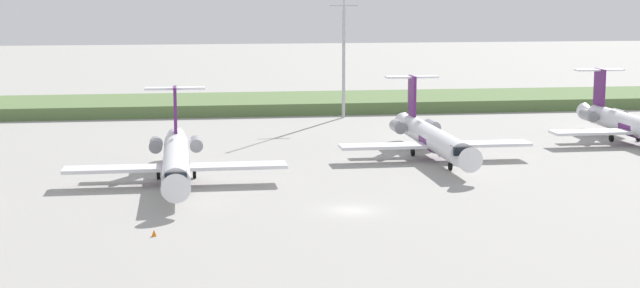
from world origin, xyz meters
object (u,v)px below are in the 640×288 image
at_px(regional_jet_second, 176,158).
at_px(regional_jet_third, 432,137).
at_px(safety_cone_front_marker, 154,233).
at_px(antenna_mast, 344,47).
at_px(regional_jet_fourth, 632,124).

relative_size(regional_jet_second, regional_jet_third, 1.00).
bearing_deg(safety_cone_front_marker, regional_jet_second, 85.47).
bearing_deg(safety_cone_front_marker, regional_jet_third, 46.05).
bearing_deg(safety_cone_front_marker, antenna_mast, 68.81).
distance_m(regional_jet_second, antenna_mast, 56.25).
relative_size(regional_jet_third, antenna_mast, 1.16).
xyz_separation_m(regional_jet_second, antenna_mast, (26.07, 49.11, 8.53)).
bearing_deg(antenna_mast, regional_jet_third, -83.82).
height_order(regional_jet_third, safety_cone_front_marker, regional_jet_third).
height_order(regional_jet_fourth, safety_cone_front_marker, regional_jet_fourth).
xyz_separation_m(regional_jet_third, antenna_mast, (-4.18, 38.64, 8.53)).
relative_size(regional_jet_third, regional_jet_fourth, 1.00).
bearing_deg(regional_jet_third, safety_cone_front_marker, -133.95).
bearing_deg(regional_jet_fourth, safety_cone_front_marker, -146.33).
relative_size(antenna_mast, safety_cone_front_marker, 48.75).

